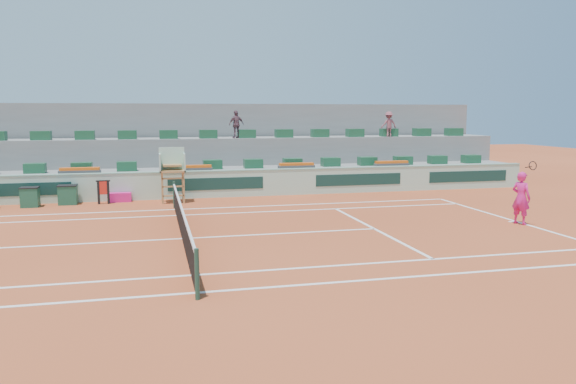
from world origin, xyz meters
name	(u,v)px	position (x,y,z in m)	size (l,w,h in m)	color
ground	(182,239)	(0.00, 0.00, 0.00)	(90.00, 90.00, 0.00)	#A54120
seating_tier_lower	(170,180)	(0.00, 10.70, 0.60)	(36.00, 4.00, 1.20)	gray
seating_tier_upper	(169,163)	(0.00, 12.30, 1.30)	(36.00, 2.40, 2.60)	gray
stadium_back_wall	(168,144)	(0.00, 13.90, 2.20)	(36.00, 0.40, 4.40)	gray
player_bag	(121,197)	(-2.25, 8.12, 0.20)	(0.92, 0.41, 0.41)	#E41D83
spectator_mid	(236,124)	(3.44, 11.51, 3.32)	(0.84, 0.35, 1.43)	#674450
spectator_right	(389,124)	(11.86, 11.42, 3.29)	(0.89, 0.51, 1.37)	#8D464F
court_lines	(182,239)	(0.00, 0.00, 0.01)	(23.89, 11.09, 0.01)	white
tennis_net	(182,222)	(0.00, 0.00, 0.53)	(0.10, 11.97, 1.10)	black
advertising_hoarding	(172,185)	(0.02, 8.50, 0.63)	(36.00, 0.34, 1.26)	#ACD9BE
umpire_chair	(172,167)	(0.00, 7.50, 1.54)	(1.10, 0.90, 2.40)	#9C6F3B
seat_row_lower	(171,165)	(0.00, 9.80, 1.42)	(32.90, 0.60, 0.44)	#1A502F
seat_row_upper	(168,134)	(0.00, 11.70, 2.82)	(32.90, 0.60, 0.44)	#1A502F
flower_planters	(138,169)	(-1.50, 9.00, 1.33)	(26.80, 0.36, 0.28)	#4B4B4B
drink_cooler_a	(68,195)	(-4.40, 7.92, 0.42)	(0.79, 0.68, 0.84)	#194C35
drink_cooler_b	(30,197)	(-5.84, 7.57, 0.42)	(0.73, 0.63, 0.84)	#194C35
towel_rack	(103,190)	(-2.93, 7.68, 0.60)	(0.59, 0.10, 1.03)	black
tennis_player	(521,198)	(11.72, -0.43, 0.94)	(0.68, 0.96, 2.28)	#E41D83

